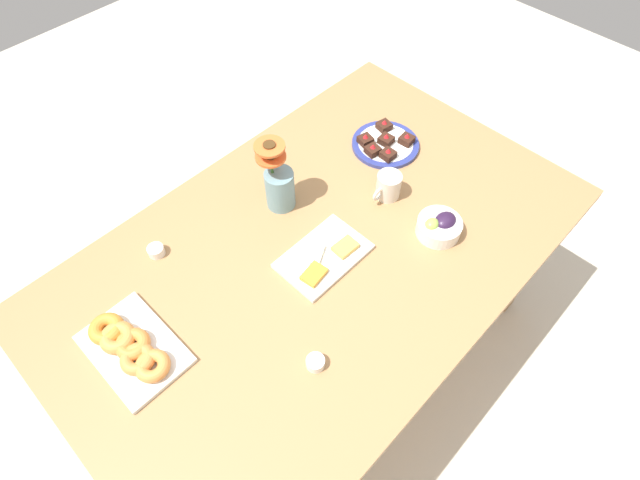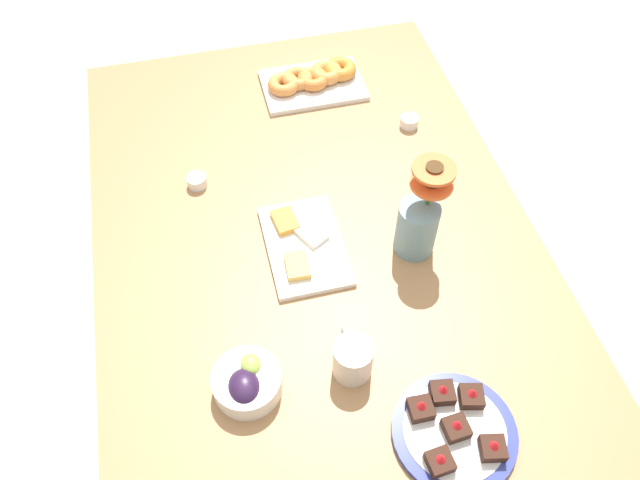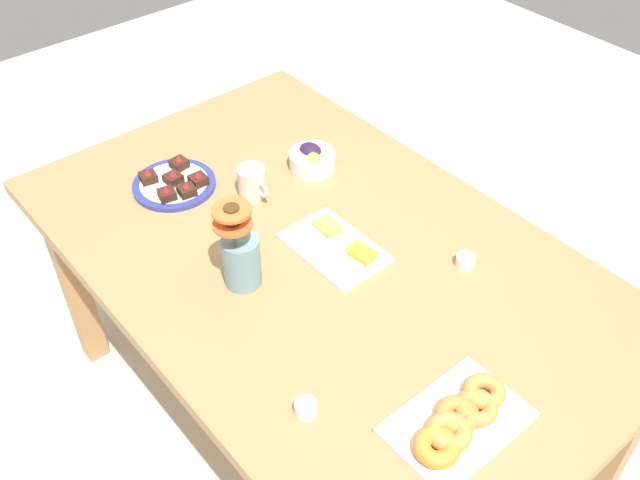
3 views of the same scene
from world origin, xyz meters
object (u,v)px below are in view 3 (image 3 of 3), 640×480
(jam_cup_honey, at_px, (466,260))
(dessert_plate, at_px, (174,183))
(flower_vase, at_px, (241,256))
(coffee_mug, at_px, (252,182))
(croissant_platter, at_px, (459,421))
(dining_table, at_px, (320,276))
(cheese_platter, at_px, (335,247))
(grape_bowl, at_px, (312,159))
(jam_cup_berry, at_px, (306,408))

(jam_cup_honey, relative_size, dessert_plate, 0.21)
(jam_cup_honey, xyz_separation_m, flower_vase, (-0.30, -0.45, 0.07))
(coffee_mug, xyz_separation_m, croissant_platter, (0.86, -0.13, -0.02))
(dining_table, xyz_separation_m, cheese_platter, (0.02, 0.03, 0.10))
(grape_bowl, relative_size, jam_cup_honey, 2.78)
(cheese_platter, height_order, jam_cup_berry, cheese_platter)
(dining_table, relative_size, flower_vase, 6.50)
(jam_cup_berry, bearing_deg, dining_table, 136.52)
(dining_table, bearing_deg, flower_vase, -100.21)
(cheese_platter, distance_m, dessert_plate, 0.51)
(dessert_plate, xyz_separation_m, flower_vase, (0.43, -0.07, 0.07))
(grape_bowl, distance_m, jam_cup_honey, 0.56)
(dining_table, xyz_separation_m, dessert_plate, (-0.47, -0.14, 0.10))
(dining_table, xyz_separation_m, jam_cup_honey, (0.27, 0.24, 0.10))
(flower_vase, bearing_deg, jam_cup_berry, -17.14)
(cheese_platter, relative_size, dessert_plate, 1.12)
(coffee_mug, height_order, croissant_platter, coffee_mug)
(cheese_platter, distance_m, flower_vase, 0.26)
(jam_cup_berry, relative_size, dessert_plate, 0.21)
(dining_table, distance_m, croissant_platter, 0.59)
(flower_vase, bearing_deg, cheese_platter, 76.88)
(dining_table, distance_m, dessert_plate, 0.50)
(coffee_mug, xyz_separation_m, dessert_plate, (-0.17, -0.15, -0.03))
(coffee_mug, relative_size, croissant_platter, 0.39)
(dining_table, bearing_deg, jam_cup_honey, 42.35)
(cheese_platter, xyz_separation_m, jam_cup_honey, (0.25, 0.21, 0.01))
(dessert_plate, bearing_deg, jam_cup_berry, -13.15)
(dessert_plate, bearing_deg, grape_bowl, 63.60)
(grape_bowl, relative_size, flower_vase, 0.54)
(dining_table, distance_m, flower_vase, 0.27)
(cheese_platter, distance_m, croissant_platter, 0.57)
(cheese_platter, xyz_separation_m, dessert_plate, (-0.48, -0.17, 0.00))
(dessert_plate, relative_size, flower_vase, 0.94)
(croissant_platter, bearing_deg, jam_cup_honey, 129.53)
(croissant_platter, height_order, jam_cup_honey, croissant_platter)
(coffee_mug, relative_size, jam_cup_berry, 2.34)
(grape_bowl, height_order, jam_cup_honey, grape_bowl)
(jam_cup_honey, bearing_deg, dessert_plate, -152.42)
(croissant_platter, relative_size, jam_cup_honey, 5.96)
(cheese_platter, height_order, flower_vase, flower_vase)
(jam_cup_berry, relative_size, flower_vase, 0.20)
(grape_bowl, height_order, jam_cup_berry, grape_bowl)
(jam_cup_berry, distance_m, flower_vase, 0.41)
(cheese_platter, bearing_deg, jam_cup_berry, -47.93)
(croissant_platter, bearing_deg, grape_bowl, 158.65)
(jam_cup_honey, bearing_deg, flower_vase, -123.91)
(croissant_platter, bearing_deg, dining_table, 167.98)
(croissant_platter, distance_m, jam_cup_honey, 0.47)
(dining_table, xyz_separation_m, jam_cup_berry, (0.35, -0.33, 0.10))
(cheese_platter, relative_size, flower_vase, 1.06)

